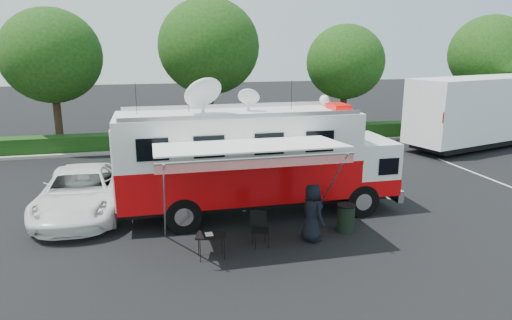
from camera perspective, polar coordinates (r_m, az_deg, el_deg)
The scene contains 11 objects.
ground_plane at distance 17.06m, azimuth 0.39°, elevation -6.60°, with size 120.00×120.00×0.00m, color black.
back_border at distance 28.84m, azimuth -3.54°, elevation 12.09°, with size 60.00×6.14×8.87m.
stall_lines at distance 19.73m, azimuth -3.09°, elevation -3.68°, with size 24.12×5.50×0.01m.
command_truck at distance 16.42m, azimuth 0.10°, elevation 0.14°, with size 10.07×2.77×4.84m.
awning at distance 13.25m, azimuth -0.81°, elevation 1.38°, with size 5.50×2.83×3.32m.
white_suv at distance 18.15m, azimuth -20.78°, elevation -6.27°, with size 2.76×6.00×1.67m, color white.
person at distance 14.89m, azimuth 6.95°, elevation -9.93°, with size 0.91×0.59×1.87m, color black.
folding_table at distance 13.46m, azimuth -5.65°, elevation -9.46°, with size 0.97×0.79×0.72m.
folding_chair at distance 14.24m, azimuth 0.41°, elevation -8.14°, with size 0.66×0.69×1.08m.
trash_bin at distance 15.57m, azimuth 11.15°, elevation -7.11°, with size 0.63×0.63×0.94m.
semi_trailer at distance 31.99m, azimuth 28.17°, elevation 5.66°, with size 13.94×6.46×4.22m.
Camera 1 is at (-3.78, -15.49, 6.07)m, focal length 32.00 mm.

